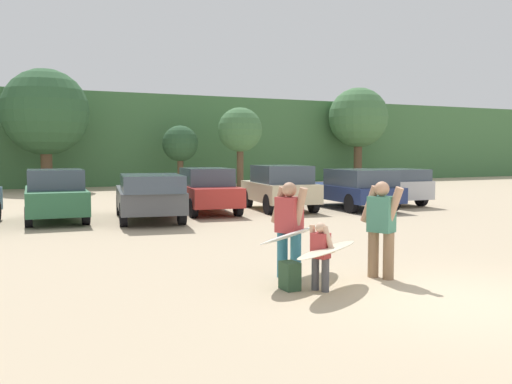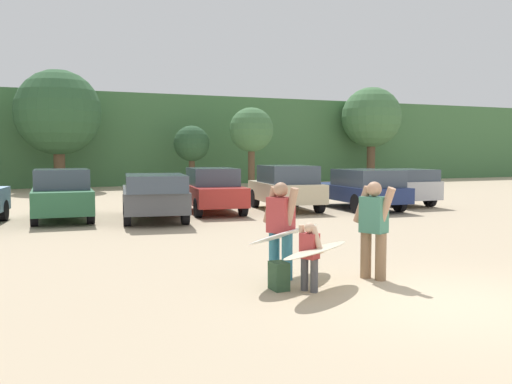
% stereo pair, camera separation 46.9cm
% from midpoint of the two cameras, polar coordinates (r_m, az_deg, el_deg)
% --- Properties ---
extents(ground_plane, '(120.00, 120.00, 0.00)m').
position_cam_midpoint_polar(ground_plane, '(8.90, 18.50, -10.43)').
color(ground_plane, tan).
extents(hillside_ridge, '(108.00, 12.00, 5.95)m').
position_cam_midpoint_polar(hillside_ridge, '(42.39, -17.18, 4.99)').
color(hillside_ridge, '#427042').
rests_on(hillside_ridge, ground_plane).
extents(tree_center, '(4.79, 4.79, 6.81)m').
position_cam_midpoint_polar(tree_center, '(33.71, -21.00, 7.56)').
color(tree_center, brown).
rests_on(tree_center, ground_plane).
extents(tree_ridge_back, '(2.21, 2.21, 3.81)m').
position_cam_midpoint_polar(tree_ridge_back, '(35.10, -8.09, 4.84)').
color(tree_ridge_back, brown).
rests_on(tree_ridge_back, ground_plane).
extents(tree_right, '(2.78, 2.78, 4.96)m').
position_cam_midpoint_polar(tree_right, '(35.35, -2.01, 6.27)').
color(tree_right, brown).
rests_on(tree_right, ground_plane).
extents(tree_far_right, '(4.34, 4.34, 6.87)m').
position_cam_midpoint_polar(tree_far_right, '(42.05, 10.03, 7.41)').
color(tree_far_right, brown).
rests_on(tree_far_right, ground_plane).
extents(parked_car_forest_green, '(2.03, 4.40, 1.64)m').
position_cam_midpoint_polar(parked_car_forest_green, '(19.03, -20.37, -0.28)').
color(parked_car_forest_green, '#2D6642').
rests_on(parked_car_forest_green, ground_plane).
extents(parked_car_dark_gray, '(2.68, 5.07, 1.51)m').
position_cam_midpoint_polar(parked_car_dark_gray, '(18.20, -11.51, -0.32)').
color(parked_car_dark_gray, '#4C4F54').
rests_on(parked_car_dark_gray, ground_plane).
extents(parked_car_red, '(2.24, 4.20, 1.61)m').
position_cam_midpoint_polar(parked_car_red, '(20.25, -5.66, 0.23)').
color(parked_car_red, '#B72D28').
rests_on(parked_car_red, ground_plane).
extents(parked_car_champagne, '(2.42, 4.16, 1.69)m').
position_cam_midpoint_polar(parked_car_champagne, '(21.06, 1.80, 0.56)').
color(parked_car_champagne, beige).
rests_on(parked_car_champagne, ground_plane).
extents(parked_car_navy, '(2.33, 4.83, 1.54)m').
position_cam_midpoint_polar(parked_car_navy, '(21.80, 9.31, 0.43)').
color(parked_car_navy, navy).
rests_on(parked_car_navy, ground_plane).
extents(parked_car_silver, '(1.98, 4.25, 1.50)m').
position_cam_midpoint_polar(parked_car_silver, '(23.96, 12.66, 0.64)').
color(parked_car_silver, silver).
rests_on(parked_car_silver, ground_plane).
extents(person_adult, '(0.45, 0.74, 1.68)m').
position_cam_midpoint_polar(person_adult, '(9.73, 2.01, -3.30)').
color(person_adult, teal).
rests_on(person_adult, ground_plane).
extents(person_child, '(0.30, 0.46, 1.09)m').
position_cam_midpoint_polar(person_child, '(8.94, 5.07, -6.13)').
color(person_child, '#4C4C51').
rests_on(person_child, ground_plane).
extents(person_companion, '(0.47, 0.78, 1.69)m').
position_cam_midpoint_polar(person_companion, '(9.93, 11.29, -3.18)').
color(person_companion, '#8C6B4C').
rests_on(person_companion, ground_plane).
extents(surfboard_white, '(2.21, 1.85, 0.30)m').
position_cam_midpoint_polar(surfboard_white, '(9.73, 2.52, -4.27)').
color(surfboard_white, white).
extents(surfboard_cream, '(1.92, 1.57, 0.17)m').
position_cam_midpoint_polar(surfboard_cream, '(8.96, 5.79, -5.84)').
color(surfboard_cream, beige).
extents(backpack_dropped, '(0.24, 0.34, 0.45)m').
position_cam_midpoint_polar(backpack_dropped, '(9.06, 1.95, -8.50)').
color(backpack_dropped, '#2D4C33').
rests_on(backpack_dropped, ground_plane).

